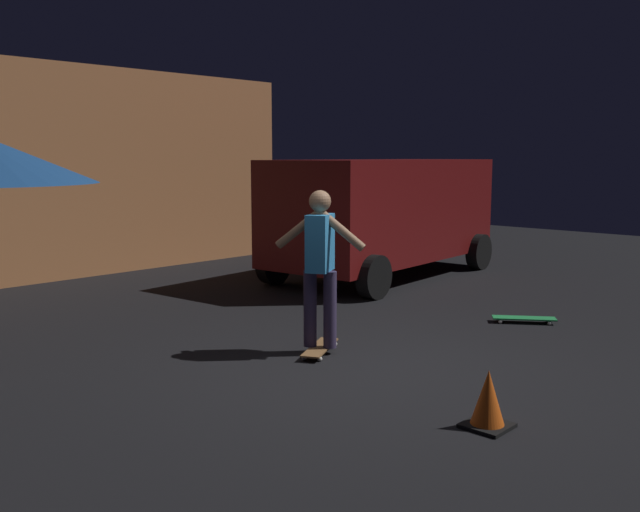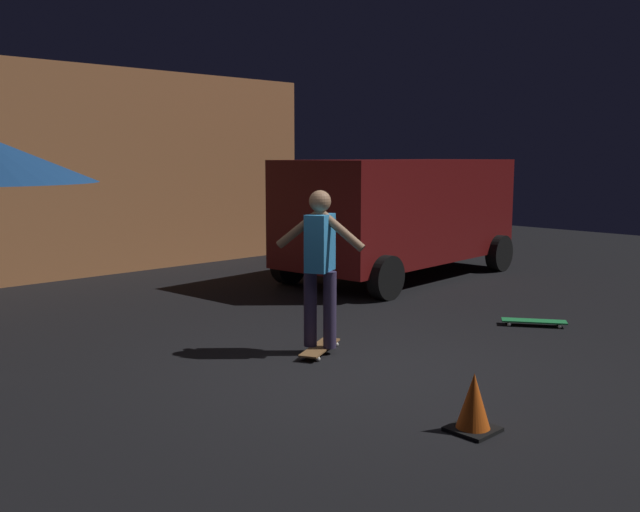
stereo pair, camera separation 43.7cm
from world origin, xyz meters
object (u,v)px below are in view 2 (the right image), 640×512
parked_van (401,210)px  traffic_cone (474,405)px  skateboard_ridden (320,348)px  skateboard_spare (534,321)px  skater (320,257)px

parked_van → traffic_cone: (-4.95, -4.88, -0.95)m
skateboard_ridden → traffic_cone: bearing=-105.0°
skateboard_spare → skater: skater is taller
skateboard_ridden → skateboard_spare: bearing=-19.0°
skater → parked_van: bearing=30.3°
skateboard_ridden → skater: (0.00, 0.00, 0.98)m
skateboard_ridden → skater: 0.98m
skater → skateboard_spare: bearing=-19.0°
skateboard_ridden → skateboard_spare: size_ratio=1.04×
skateboard_ridden → skater: size_ratio=0.47×
skater → traffic_cone: skater is taller
parked_van → skateboard_spare: (-1.55, -3.47, -1.11)m
traffic_cone → skater: bearing=75.0°
parked_van → skateboard_spare: size_ratio=6.30×
traffic_cone → skateboard_ridden: bearing=75.0°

